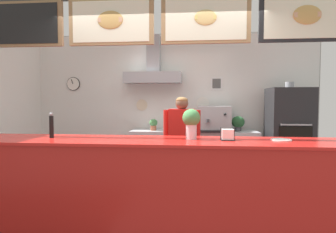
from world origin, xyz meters
The scene contains 13 objects.
ground_plane centered at (0.00, 0.00, 0.00)m, with size 6.46×6.46×0.00m, color #3F3A38.
back_wall_assembly centered at (-0.02, 2.05, 1.48)m, with size 5.39×2.32×2.74m.
service_counter centered at (0.00, -0.32, 0.53)m, with size 4.11×0.74×1.06m.
back_prep_counter centered at (0.41, 1.82, 0.46)m, with size 2.26×0.54×0.94m.
pizza_oven centered at (1.99, 1.60, 0.85)m, with size 0.66×0.75×1.79m.
shop_worker centered at (0.25, 0.72, 0.83)m, with size 0.53×0.23×1.53m.
espresso_machine centered at (0.77, 1.79, 1.15)m, with size 0.58×0.51×0.44m.
potted_oregano centered at (-0.32, 1.78, 1.05)m, with size 0.15×0.15×0.21m.
potted_thyme centered at (1.19, 1.84, 1.08)m, with size 0.23×0.23×0.26m.
condiment_plate centered at (1.37, -0.24, 1.07)m, with size 0.22×0.22×0.01m.
pepper_grinder centered at (-1.18, -0.29, 1.21)m, with size 0.05×0.05×0.29m.
napkin_holder centered at (0.80, -0.28, 1.12)m, with size 0.15×0.14×0.14m.
basil_vase centered at (0.41, -0.25, 1.25)m, with size 0.20×0.20×0.33m.
Camera 1 is at (0.47, -3.50, 1.51)m, focal length 31.69 mm.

